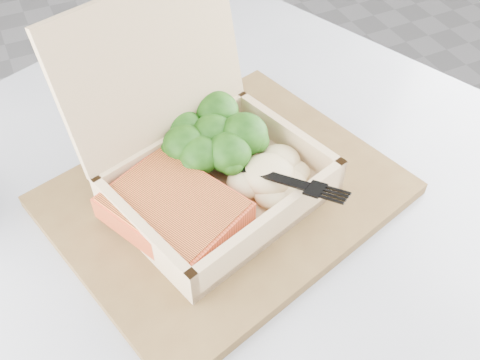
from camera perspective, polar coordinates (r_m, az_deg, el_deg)
name	(u,v)px	position (r m, az deg, el deg)	size (l,w,h in m)	color
floor	(274,216)	(1.53, 3.61, -3.81)	(4.00, 4.00, 0.00)	#97969C
cafe_table	(227,285)	(0.77, -1.41, -11.12)	(1.02, 1.02, 0.72)	black
serving_tray	(225,195)	(0.61, -1.58, -1.60)	(0.36, 0.29, 0.02)	brown
takeout_container	(199,149)	(0.58, -4.43, 3.34)	(0.27, 0.26, 0.21)	tan
salmon_fillet	(174,210)	(0.56, -7.05, -3.23)	(0.10, 0.14, 0.03)	#E1502C
broccoli_pile	(213,139)	(0.62, -2.89, 4.40)	(0.12, 0.12, 0.04)	#296A17
mashed_potatoes	(268,174)	(0.59, 3.04, 0.61)	(0.10, 0.08, 0.03)	tan
plastic_fork	(249,166)	(0.58, 0.94, 1.46)	(0.09, 0.14, 0.03)	black
receipt	(152,112)	(0.73, -9.37, 7.13)	(0.07, 0.12, 0.00)	white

